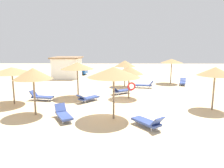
{
  "coord_description": "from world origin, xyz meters",
  "views": [
    {
      "loc": [
        0.29,
        -13.64,
        4.18
      ],
      "look_at": [
        0.0,
        3.0,
        1.2
      ],
      "focal_mm": 32.79,
      "sensor_mm": 36.0,
      "label": 1
    }
  ],
  "objects": [
    {
      "name": "parasol_4",
      "position": [
        1.29,
        8.24,
        2.49
      ],
      "size": [
        2.25,
        2.25,
        2.83
      ],
      "color": "#75604C",
      "rests_on": "ground"
    },
    {
      "name": "parked_car",
      "position": [
        -6.21,
        17.94,
        0.82
      ],
      "size": [
        4.17,
        2.36,
        1.72
      ],
      "color": "#194C9E",
      "rests_on": "ground"
    },
    {
      "name": "lounger_1",
      "position": [
        7.91,
        9.31,
        0.32
      ],
      "size": [
        1.23,
        1.99,
        0.73
      ],
      "color": "#33478C",
      "rests_on": "ground"
    },
    {
      "name": "parasol_5",
      "position": [
        -7.29,
        1.07,
        2.53
      ],
      "size": [
        3.1,
        3.1,
        2.77
      ],
      "color": "#75604C",
      "rests_on": "ground"
    },
    {
      "name": "parasol_1",
      "position": [
        6.79,
        10.23,
        2.64
      ],
      "size": [
        2.54,
        2.54,
        2.88
      ],
      "color": "#75604C",
      "rests_on": "ground"
    },
    {
      "name": "parasol_6",
      "position": [
        -4.71,
        -1.44,
        2.62
      ],
      "size": [
        2.37,
        2.37,
        2.98
      ],
      "color": "#75604C",
      "rests_on": "ground"
    },
    {
      "name": "ground_plane",
      "position": [
        0.0,
        0.0,
        0.0
      ],
      "size": [
        80.0,
        80.0,
        0.0
      ],
      "primitive_type": "plane",
      "color": "beige"
    },
    {
      "name": "parasol_2",
      "position": [
        0.18,
        -2.0,
        2.79
      ],
      "size": [
        3.04,
        3.04,
        3.1
      ],
      "color": "#75604C",
      "rests_on": "ground"
    },
    {
      "name": "lounger_7",
      "position": [
        0.81,
        4.6,
        0.31
      ],
      "size": [
        1.93,
        1.59,
        0.69
      ],
      "color": "#33478C",
      "rests_on": "ground"
    },
    {
      "name": "lounger_4",
      "position": [
        3.37,
        7.42,
        0.32
      ],
      "size": [
        1.93,
        0.92,
        0.79
      ],
      "color": "#33478C",
      "rests_on": "ground"
    },
    {
      "name": "parasol_0",
      "position": [
        -2.88,
        3.23,
        2.68
      ],
      "size": [
        2.75,
        2.75,
        2.97
      ],
      "color": "#75604C",
      "rests_on": "ground"
    },
    {
      "name": "lounger_6",
      "position": [
        -2.78,
        -2.2,
        0.32
      ],
      "size": [
        1.46,
        1.93,
        0.79
      ],
      "color": "#33478C",
      "rests_on": "ground"
    },
    {
      "name": "beach_cabana",
      "position": [
        -6.42,
        14.64,
        1.47
      ],
      "size": [
        3.82,
        4.4,
        2.91
      ],
      "color": "white",
      "rests_on": "ground"
    },
    {
      "name": "lounger_2",
      "position": [
        2.0,
        -3.37,
        0.32
      ],
      "size": [
        1.63,
        1.87,
        0.79
      ],
      "color": "#33478C",
      "rests_on": "ground"
    },
    {
      "name": "parasol_3",
      "position": [
        6.86,
        -0.14,
        2.62
      ],
      "size": [
        2.34,
        2.34,
        2.93
      ],
      "color": "#75604C",
      "rests_on": "ground"
    },
    {
      "name": "bench_0",
      "position": [
        -1.72,
        13.82,
        0.35
      ],
      "size": [
        1.53,
        0.55,
        0.49
      ],
      "color": "brown",
      "rests_on": "ground"
    },
    {
      "name": "lounger_0",
      "position": [
        -1.87,
        1.81,
        0.31
      ],
      "size": [
        1.75,
        1.84,
        0.69
      ],
      "color": "#33478C",
      "rests_on": "ground"
    },
    {
      "name": "parasol_7",
      "position": [
        1.39,
        3.02,
        2.33
      ],
      "size": [
        2.34,
        2.34,
        2.7
      ],
      "color": "#75604C",
      "rests_on": "ground"
    },
    {
      "name": "lounger_5",
      "position": [
        -5.66,
        2.15,
        0.33
      ],
      "size": [
        1.93,
        0.96,
        0.81
      ],
      "color": "#33478C",
      "rests_on": "ground"
    }
  ]
}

